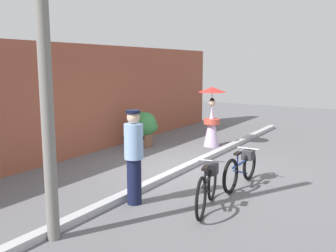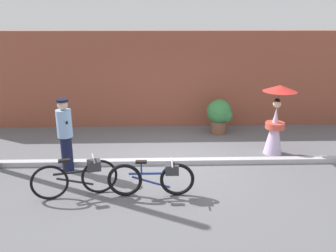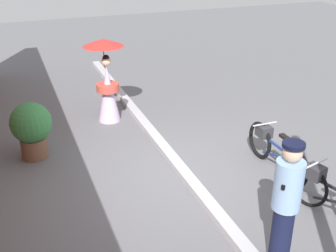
{
  "view_description": "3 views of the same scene",
  "coord_description": "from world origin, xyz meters",
  "px_view_note": "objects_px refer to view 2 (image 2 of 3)",
  "views": [
    {
      "loc": [
        -7.54,
        -4.26,
        2.5
      ],
      "look_at": [
        -0.18,
        0.36,
        1.06
      ],
      "focal_mm": 40.07,
      "sensor_mm": 36.0,
      "label": 1
    },
    {
      "loc": [
        -0.29,
        -7.79,
        3.42
      ],
      "look_at": [
        -0.04,
        0.31,
        0.87
      ],
      "focal_mm": 36.97,
      "sensor_mm": 36.0,
      "label": 2
    },
    {
      "loc": [
        -5.82,
        2.51,
        3.86
      ],
      "look_at": [
        0.28,
        0.17,
        0.84
      ],
      "focal_mm": 45.63,
      "sensor_mm": 36.0,
      "label": 3
    }
  ],
  "objects_px": {
    "bicycle_near_officer": "(78,177)",
    "potted_plant_by_door": "(220,114)",
    "bicycle_far_side": "(154,178)",
    "person_officer": "(65,134)",
    "person_with_parasol": "(276,119)"
  },
  "relations": [
    {
      "from": "bicycle_far_side",
      "to": "potted_plant_by_door",
      "type": "distance_m",
      "value": 4.34
    },
    {
      "from": "bicycle_far_side",
      "to": "potted_plant_by_door",
      "type": "height_order",
      "value": "potted_plant_by_door"
    },
    {
      "from": "bicycle_far_side",
      "to": "person_officer",
      "type": "bearing_deg",
      "value": 148.11
    },
    {
      "from": "person_with_parasol",
      "to": "potted_plant_by_door",
      "type": "bearing_deg",
      "value": 124.22
    },
    {
      "from": "person_officer",
      "to": "person_with_parasol",
      "type": "distance_m",
      "value": 5.22
    },
    {
      "from": "bicycle_far_side",
      "to": "person_officer",
      "type": "distance_m",
      "value": 2.43
    },
    {
      "from": "bicycle_near_officer",
      "to": "potted_plant_by_door",
      "type": "xyz_separation_m",
      "value": [
        3.48,
        3.82,
        0.19
      ]
    },
    {
      "from": "potted_plant_by_door",
      "to": "person_officer",
      "type": "bearing_deg",
      "value": -146.85
    },
    {
      "from": "bicycle_far_side",
      "to": "person_with_parasol",
      "type": "distance_m",
      "value": 3.85
    },
    {
      "from": "person_officer",
      "to": "potted_plant_by_door",
      "type": "bearing_deg",
      "value": 33.15
    },
    {
      "from": "bicycle_near_officer",
      "to": "potted_plant_by_door",
      "type": "height_order",
      "value": "potted_plant_by_door"
    },
    {
      "from": "person_with_parasol",
      "to": "bicycle_near_officer",
      "type": "bearing_deg",
      "value": -155.14
    },
    {
      "from": "bicycle_near_officer",
      "to": "potted_plant_by_door",
      "type": "relative_size",
      "value": 1.53
    },
    {
      "from": "bicycle_near_officer",
      "to": "bicycle_far_side",
      "type": "distance_m",
      "value": 1.5
    },
    {
      "from": "bicycle_far_side",
      "to": "bicycle_near_officer",
      "type": "bearing_deg",
      "value": 178.43
    }
  ]
}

